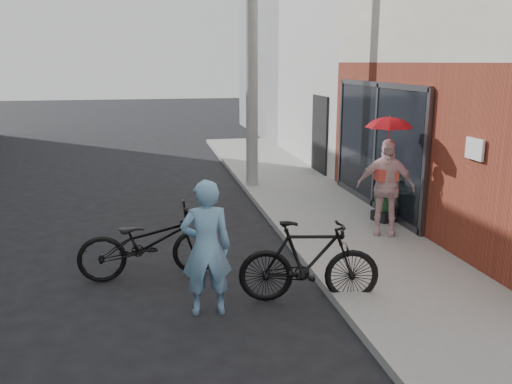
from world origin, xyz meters
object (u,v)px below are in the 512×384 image
object	(u,v)px
kimono_woman	(385,187)
planter	(384,216)
bike_right	(309,262)
officer	(206,248)
utility_pole	(252,40)
bike_left	(149,242)

from	to	relation	value
kimono_woman	planter	size ratio (longest dim) A/B	4.57
bike_right	officer	bearing A→B (deg)	103.82
utility_pole	planter	world-z (taller)	utility_pole
planter	utility_pole	bearing A→B (deg)	117.58
bike_right	bike_left	bearing A→B (deg)	69.14
bike_left	kimono_woman	size ratio (longest dim) A/B	1.21
bike_left	planter	size ratio (longest dim) A/B	5.52
bike_left	kimono_woman	bearing A→B (deg)	-80.49
officer	bike_right	distance (m)	1.35
bike_left	bike_right	bearing A→B (deg)	-124.76
bike_left	planter	world-z (taller)	bike_left
utility_pole	planter	size ratio (longest dim) A/B	19.44
utility_pole	bike_left	size ratio (longest dim) A/B	3.52
bike_right	kimono_woman	world-z (taller)	kimono_woman
officer	planter	distance (m)	4.71
utility_pole	bike_right	xyz separation A→B (m)	(-0.50, -6.35, -2.96)
planter	officer	bearing A→B (deg)	-141.37
utility_pole	officer	size ratio (longest dim) A/B	4.17
bike_right	planter	size ratio (longest dim) A/B	4.98
bike_left	bike_right	world-z (taller)	bike_right
bike_right	planter	distance (m)	3.69
utility_pole	bike_left	bearing A→B (deg)	-115.85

